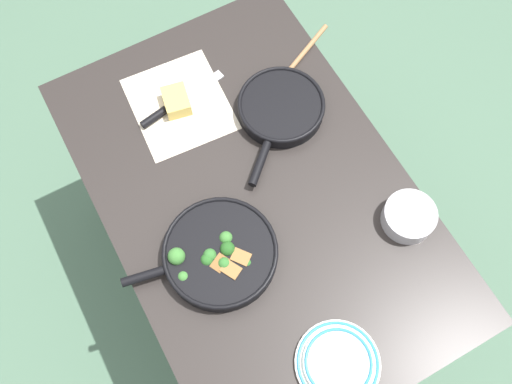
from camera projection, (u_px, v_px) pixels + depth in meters
name	position (u px, v px, depth m)	size (l,w,h in m)	color
ground_plane	(256.00, 268.00, 2.29)	(14.00, 14.00, 0.00)	#51755B
dining_table_red	(256.00, 207.00, 1.65)	(1.24, 0.81, 0.78)	#2D2826
skillet_broccoli	(219.00, 254.00, 1.47)	(0.30, 0.41, 0.07)	black
skillet_eggs	(281.00, 108.00, 1.64)	(0.31, 0.33, 0.05)	black
wooden_spoon	(288.00, 72.00, 1.71)	(0.17, 0.32, 0.02)	#A87A4C
parchment_sheet	(180.00, 104.00, 1.68)	(0.32, 0.29, 0.00)	beige
grater_knife	(170.00, 107.00, 1.66)	(0.08, 0.29, 0.02)	silver
cheese_block	(176.00, 101.00, 1.65)	(0.10, 0.09, 0.05)	#E0C15B
dinner_plate_stack	(338.00, 363.00, 1.38)	(0.21, 0.21, 0.03)	silver
prep_bowl_steel	(409.00, 217.00, 1.51)	(0.14, 0.14, 0.05)	#B7B7BC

